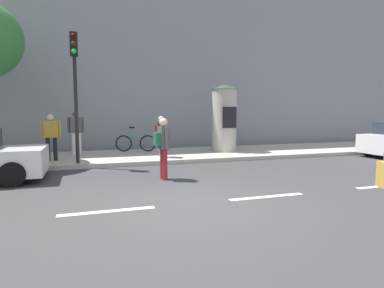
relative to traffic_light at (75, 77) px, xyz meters
The scene contains 11 objects.
ground_plane 6.50m from the traffic_light, 65.79° to the right, with size 80.00×80.00×0.00m, color #38383A.
sidewalk_curb 4.17m from the traffic_light, 36.73° to the left, with size 36.00×4.00×0.15m, color #B2ADA3.
lane_markings 6.50m from the traffic_light, 65.79° to the right, with size 25.80×0.16×0.01m.
building_backdrop 7.54m from the traffic_light, 70.78° to the left, with size 36.00×5.00×10.81m, color gray.
traffic_light is the anchor object (origin of this frame).
poster_column 6.49m from the traffic_light, 15.93° to the left, with size 1.18×1.18×2.93m.
pedestrian_near_pole 4.07m from the traffic_light, 49.41° to the right, with size 0.42×0.56×1.71m.
pedestrian_in_dark_shirt 3.65m from the traffic_light, 13.39° to the left, with size 0.42×0.58×1.57m.
pedestrian_in_light_jacket 3.10m from the traffic_light, 92.23° to the left, with size 0.64×0.42×1.77m.
pedestrian_in_red_top 2.33m from the traffic_light, 131.98° to the left, with size 0.65×0.25×1.65m.
bicycle_leaning 4.43m from the traffic_light, 50.24° to the left, with size 1.72×0.53×1.09m.
Camera 1 is at (-2.04, -6.16, 1.87)m, focal length 30.28 mm.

